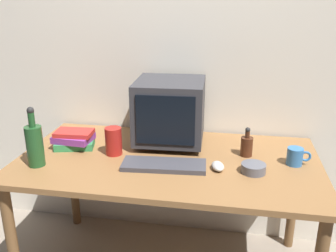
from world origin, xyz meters
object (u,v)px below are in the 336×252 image
object	(u,v)px
bottle_short	(247,145)
cd_spindle	(253,168)
keyboard	(165,165)
book_stack	(74,139)
computer_mouse	(218,166)
mug	(295,156)
bottle_tall	(35,144)
crt_monitor	(170,111)
metal_canister	(113,141)

from	to	relation	value
bottle_short	cd_spindle	world-z (taller)	bottle_short
keyboard	book_stack	world-z (taller)	book_stack
computer_mouse	book_stack	xyz separation A→B (m)	(-0.81, 0.14, 0.03)
keyboard	bottle_short	bearing A→B (deg)	24.25
keyboard	mug	world-z (taller)	mug
book_stack	cd_spindle	size ratio (longest dim) A/B	1.95
book_stack	bottle_short	bearing A→B (deg)	3.47
book_stack	mug	size ratio (longest dim) A/B	1.95
computer_mouse	bottle_tall	xyz separation A→B (m)	(-0.91, -0.11, 0.10)
crt_monitor	bottle_short	distance (m)	0.47
mug	metal_canister	world-z (taller)	metal_canister
bottle_tall	cd_spindle	distance (m)	1.09
bottle_tall	bottle_short	bearing A→B (deg)	16.45
computer_mouse	cd_spindle	xyz separation A→B (m)	(0.17, -0.00, 0.00)
keyboard	cd_spindle	world-z (taller)	cd_spindle
bottle_tall	cd_spindle	size ratio (longest dim) A/B	2.57
computer_mouse	bottle_short	xyz separation A→B (m)	(0.14, 0.20, 0.04)
crt_monitor	cd_spindle	xyz separation A→B (m)	(0.47, -0.31, -0.17)
metal_canister	book_stack	bearing A→B (deg)	168.77
book_stack	metal_canister	bearing A→B (deg)	-11.23
metal_canister	keyboard	bearing A→B (deg)	-20.69
bottle_tall	mug	world-z (taller)	bottle_tall
book_stack	cd_spindle	world-z (taller)	book_stack
crt_monitor	computer_mouse	size ratio (longest dim) A/B	4.04
keyboard	bottle_short	world-z (taller)	bottle_short
bottle_short	metal_canister	bearing A→B (deg)	-171.36
keyboard	bottle_tall	distance (m)	0.66
keyboard	metal_canister	world-z (taller)	metal_canister
bottle_short	mug	world-z (taller)	bottle_short
bottle_tall	book_stack	size ratio (longest dim) A/B	1.32
computer_mouse	bottle_short	bearing A→B (deg)	40.23
cd_spindle	metal_canister	distance (m)	0.74
mug	cd_spindle	bearing A→B (deg)	-148.63
bottle_short	metal_canister	size ratio (longest dim) A/B	1.07
crt_monitor	bottle_tall	xyz separation A→B (m)	(-0.61, -0.42, -0.08)
bottle_tall	mug	xyz separation A→B (m)	(1.29, 0.24, -0.07)
keyboard	metal_canister	xyz separation A→B (m)	(-0.30, 0.11, 0.06)
crt_monitor	computer_mouse	distance (m)	0.46
mug	metal_canister	distance (m)	0.95
crt_monitor	metal_canister	bearing A→B (deg)	-141.16
keyboard	mug	size ratio (longest dim) A/B	3.50
bottle_short	cd_spindle	size ratio (longest dim) A/B	1.34
keyboard	bottle_short	xyz separation A→B (m)	(0.40, 0.22, 0.05)
book_stack	metal_canister	distance (m)	0.25
bottle_tall	bottle_short	world-z (taller)	bottle_tall
keyboard	bottle_tall	world-z (taller)	bottle_tall
crt_monitor	bottle_tall	distance (m)	0.75
bottle_tall	bottle_short	xyz separation A→B (m)	(1.05, 0.31, -0.06)
computer_mouse	metal_canister	xyz separation A→B (m)	(-0.56, 0.09, 0.06)
book_stack	mug	bearing A→B (deg)	-0.69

